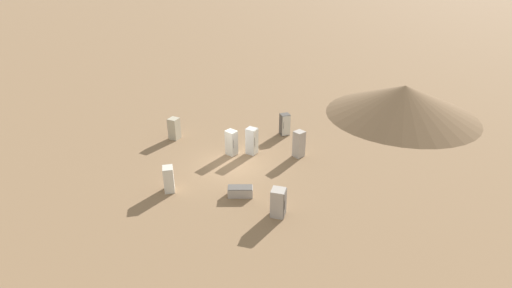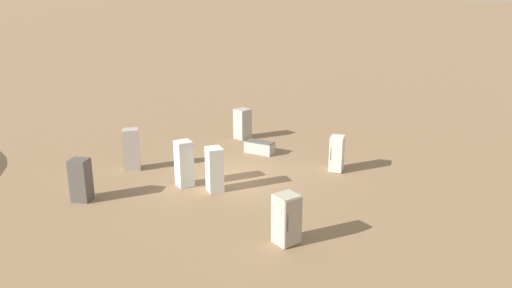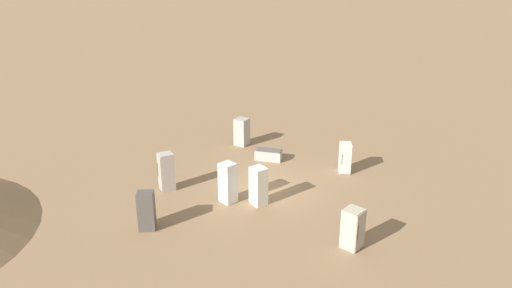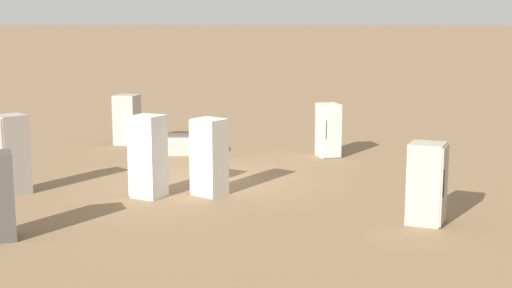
% 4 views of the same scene
% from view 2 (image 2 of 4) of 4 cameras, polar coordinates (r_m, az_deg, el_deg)
% --- Properties ---
extents(ground_plane, '(1000.00, 1000.00, 0.00)m').
position_cam_2_polar(ground_plane, '(21.95, -2.78, -3.92)').
color(ground_plane, '#846647').
extents(discarded_fridge_0, '(0.91, 0.79, 1.62)m').
position_cam_2_polar(discarded_fridge_0, '(22.87, 9.21, -1.10)').
color(discarded_fridge_0, beige).
rests_on(discarded_fridge_0, ground_plane).
extents(discarded_fridge_1, '(0.81, 1.54, 0.61)m').
position_cam_2_polar(discarded_fridge_1, '(25.20, 0.41, -0.37)').
color(discarded_fridge_1, '#A89E93').
rests_on(discarded_fridge_1, ground_plane).
extents(discarded_fridge_2, '(0.89, 0.90, 1.69)m').
position_cam_2_polar(discarded_fridge_2, '(20.54, -19.37, -3.89)').
color(discarded_fridge_2, '#4C4742').
rests_on(discarded_fridge_2, ground_plane).
extents(discarded_fridge_3, '(0.86, 0.91, 1.95)m').
position_cam_2_polar(discarded_fridge_3, '(21.03, -8.24, -2.21)').
color(discarded_fridge_3, silver).
rests_on(discarded_fridge_3, ground_plane).
extents(discarded_fridge_4, '(0.93, 0.92, 1.92)m').
position_cam_2_polar(discarded_fridge_4, '(23.39, -14.05, -0.61)').
color(discarded_fridge_4, '#A89E93').
rests_on(discarded_fridge_4, ground_plane).
extents(discarded_fridge_5, '(0.89, 0.93, 1.84)m').
position_cam_2_polar(discarded_fridge_5, '(20.37, -4.77, -2.90)').
color(discarded_fridge_5, silver).
rests_on(discarded_fridge_5, ground_plane).
extents(discarded_fridge_6, '(0.90, 0.92, 1.67)m').
position_cam_2_polar(discarded_fridge_6, '(16.24, 3.52, -8.56)').
color(discarded_fridge_6, '#B2A88E').
rests_on(discarded_fridge_6, ground_plane).
extents(discarded_fridge_7, '(0.84, 0.88, 1.66)m').
position_cam_2_polar(discarded_fridge_7, '(27.67, -1.59, 2.34)').
color(discarded_fridge_7, '#A89E93').
rests_on(discarded_fridge_7, ground_plane).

